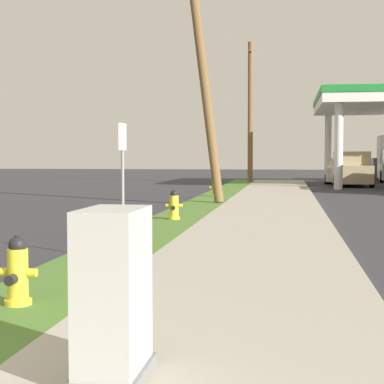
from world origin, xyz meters
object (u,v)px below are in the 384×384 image
Objects in this scene: fire_hydrant_third at (215,188)px; utility_pole_background at (250,111)px; fire_hydrant_second at (174,206)px; car_white_by_near_pump at (340,172)px; utility_pole_midground at (203,68)px; fire_hydrant_nearest at (18,274)px; utility_cabinet at (113,300)px; street_sign_post at (123,160)px; truck_tan_at_far_bay at (349,170)px.

fire_hydrant_third is 0.09× the size of utility_pole_background.
fire_hydrant_second is 0.16× the size of car_white_by_near_pump.
fire_hydrant_second is 0.08× the size of utility_pole_midground.
fire_hydrant_nearest is 0.61× the size of utility_cabinet.
street_sign_post is at bearing 104.11° from utility_cabinet.
utility_pole_midground is at bearing 91.32° from street_sign_post.
street_sign_post is (0.18, -14.94, 1.19)m from fire_hydrant_third.
utility_pole_background is at bearing 89.34° from street_sign_post.
utility_cabinet reaches higher than fire_hydrant_second.
street_sign_post is 0.46× the size of car_white_by_near_pump.
utility_pole_background is at bearing 91.79° from utility_cabinet.
fire_hydrant_second and fire_hydrant_third have the same top height.
fire_hydrant_nearest is 9.35m from fire_hydrant_second.
car_white_by_near_pump is at bearing 83.05° from utility_cabinet.
utility_pole_background reaches higher than car_white_by_near_pump.
car_white_by_near_pump is at bearing 80.06° from fire_hydrant_nearest.
fire_hydrant_third is 15.15m from utility_pole_background.
utility_pole_midground is 1.98× the size of car_white_by_near_pump.
fire_hydrant_third is 5.30m from utility_pole_midground.
utility_cabinet is (1.63, -20.70, 0.24)m from fire_hydrant_third.
fire_hydrant_second is 24.24m from utility_pole_background.
truck_tan_at_far_bay is (6.16, 27.42, -0.72)m from street_sign_post.
fire_hydrant_third is at bearing -110.62° from car_white_by_near_pump.
fire_hydrant_third is 14.99m from street_sign_post.
fire_hydrant_second is at bearing -103.43° from car_white_by_near_pump.
utility_pole_midground is 20.77m from car_white_by_near_pump.
fire_hydrant_nearest is at bearing -90.08° from fire_hydrant_second.
car_white_by_near_pump reaches higher than fire_hydrant_second.
fire_hydrant_nearest is 31.78m from truck_tan_at_far_bay.
utility_pole_midground is 17.27m from truck_tan_at_far_bay.
truck_tan_at_far_bay reaches higher than fire_hydrant_nearest.
fire_hydrant_third is at bearing 90.14° from fire_hydrant_second.
utility_pole_midground is 12.27m from street_sign_post.
car_white_by_near_pump is (5.62, 1.73, -3.78)m from utility_pole_background.
utility_pole_midground is 1.67× the size of truck_tan_at_far_bay.
car_white_by_near_pump is (6.23, 19.40, -4.04)m from utility_pole_midground.
fire_hydrant_nearest is 0.09× the size of utility_pole_background.
fire_hydrant_second is 0.35× the size of street_sign_post.
utility_cabinet is 0.57× the size of street_sign_post.
utility_pole_midground is (-0.09, -3.08, 4.31)m from fire_hydrant_third.
utility_cabinet is at bearing -51.46° from fire_hydrant_nearest.
truck_tan_at_far_bay is (6.34, 12.48, 0.47)m from fire_hydrant_third.
truck_tan_at_far_bay is (6.44, 15.56, -3.84)m from utility_pole_midground.
fire_hydrant_third is at bearing 94.50° from utility_cabinet.
fire_hydrant_nearest is 35.52m from car_white_by_near_pump.
fire_hydrant_nearest is at bearing -99.94° from car_white_by_near_pump.
utility_pole_midground is 17.67m from utility_pole_background.
car_white_by_near_pump is (5.96, 31.26, -0.91)m from street_sign_post.
fire_hydrant_nearest is at bearing -92.67° from street_sign_post.
fire_hydrant_second is at bearing -91.20° from utility_pole_background.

